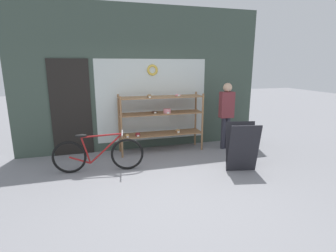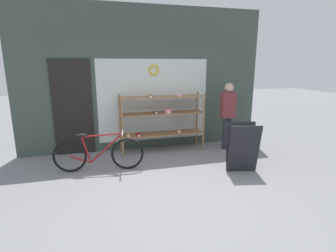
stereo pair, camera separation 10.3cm
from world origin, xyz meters
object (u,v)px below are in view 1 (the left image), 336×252
Objects in this scene: pedestrian at (226,111)px; display_case at (161,116)px; bicycle at (98,154)px; sandwich_board at (242,147)px.

display_case is at bearing 172.72° from pedestrian.
display_case is 1.14× the size of bicycle.
sandwich_board is at bearing -8.55° from bicycle.
pedestrian is at bearing -9.65° from display_case.
bicycle is at bearing -149.95° from display_case.
display_case is at bearing 138.64° from sandwich_board.
pedestrian reaches higher than bicycle.
display_case is 1.54m from pedestrian.
pedestrian is (1.51, -0.26, 0.08)m from display_case.
display_case is at bearing 37.10° from bicycle.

